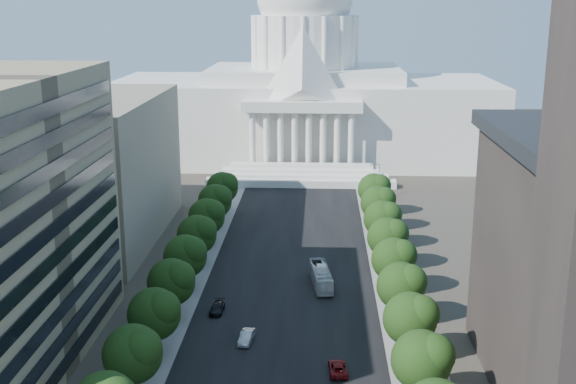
# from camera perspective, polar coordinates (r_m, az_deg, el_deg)

# --- Properties ---
(road_asphalt) EXTENTS (30.00, 260.00, 0.01)m
(road_asphalt) POSITION_cam_1_polar(r_m,az_deg,el_deg) (143.94, 0.37, -5.09)
(road_asphalt) COLOR black
(road_asphalt) RESTS_ON ground
(sidewalk_left) EXTENTS (8.00, 260.00, 0.02)m
(sidewalk_left) POSITION_cam_1_polar(r_m,az_deg,el_deg) (145.87, -7.14, -4.93)
(sidewalk_left) COLOR gray
(sidewalk_left) RESTS_ON ground
(sidewalk_right) EXTENTS (8.00, 260.00, 0.02)m
(sidewalk_right) POSITION_cam_1_polar(r_m,az_deg,el_deg) (144.51, 7.95, -5.15)
(sidewalk_right) COLOR gray
(sidewalk_right) RESTS_ON ground
(capitol) EXTENTS (120.00, 56.00, 73.00)m
(capitol) POSITION_cam_1_polar(r_m,az_deg,el_deg) (232.04, 1.30, 7.61)
(capitol) COLOR white
(capitol) RESTS_ON ground
(office_block_left_far) EXTENTS (38.00, 52.00, 30.00)m
(office_block_left_far) POSITION_cam_1_polar(r_m,az_deg,el_deg) (158.39, -17.11, 1.75)
(office_block_left_far) COLOR gray
(office_block_left_far) RESTS_ON ground
(tree_l_c) EXTENTS (7.79, 7.60, 9.97)m
(tree_l_c) POSITION_cam_1_polar(r_m,az_deg,el_deg) (94.34, -12.01, -12.31)
(tree_l_c) COLOR #33261C
(tree_l_c) RESTS_ON ground
(tree_l_d) EXTENTS (7.79, 7.60, 9.97)m
(tree_l_d) POSITION_cam_1_polar(r_m,az_deg,el_deg) (104.83, -10.38, -9.36)
(tree_l_d) COLOR #33261C
(tree_l_d) RESTS_ON ground
(tree_l_e) EXTENTS (7.79, 7.60, 9.97)m
(tree_l_e) POSITION_cam_1_polar(r_m,az_deg,el_deg) (115.62, -9.07, -6.96)
(tree_l_e) COLOR #33261C
(tree_l_e) RESTS_ON ground
(tree_l_f) EXTENTS (7.79, 7.60, 9.97)m
(tree_l_f) POSITION_cam_1_polar(r_m,az_deg,el_deg) (126.63, -8.00, -4.96)
(tree_l_f) COLOR #33261C
(tree_l_f) RESTS_ON ground
(tree_l_g) EXTENTS (7.79, 7.60, 9.97)m
(tree_l_g) POSITION_cam_1_polar(r_m,az_deg,el_deg) (137.80, -7.10, -3.28)
(tree_l_g) COLOR #33261C
(tree_l_g) RESTS_ON ground
(tree_l_h) EXTENTS (7.79, 7.60, 9.97)m
(tree_l_h) POSITION_cam_1_polar(r_m,az_deg,el_deg) (149.10, -6.34, -1.86)
(tree_l_h) COLOR #33261C
(tree_l_h) RESTS_ON ground
(tree_l_i) EXTENTS (7.79, 7.60, 9.97)m
(tree_l_i) POSITION_cam_1_polar(r_m,az_deg,el_deg) (160.50, -5.69, -0.64)
(tree_l_i) COLOR #33261C
(tree_l_i) RESTS_ON ground
(tree_l_j) EXTENTS (7.79, 7.60, 9.97)m
(tree_l_j) POSITION_cam_1_polar(r_m,az_deg,el_deg) (171.99, -5.13, 0.42)
(tree_l_j) COLOR #33261C
(tree_l_j) RESTS_ON ground
(tree_r_c) EXTENTS (7.79, 7.60, 9.97)m
(tree_r_c) POSITION_cam_1_polar(r_m,az_deg,el_deg) (92.46, 10.73, -12.83)
(tree_r_c) COLOR #33261C
(tree_r_c) RESTS_ON ground
(tree_r_d) EXTENTS (7.79, 7.60, 9.97)m
(tree_r_d) POSITION_cam_1_polar(r_m,az_deg,el_deg) (103.15, 9.81, -9.75)
(tree_r_d) COLOR #33261C
(tree_r_d) RESTS_ON ground
(tree_r_e) EXTENTS (7.79, 7.60, 9.97)m
(tree_r_e) POSITION_cam_1_polar(r_m,az_deg,el_deg) (114.09, 9.08, -7.26)
(tree_r_e) COLOR #33261C
(tree_r_e) RESTS_ON ground
(tree_r_f) EXTENTS (7.79, 7.60, 9.97)m
(tree_r_f) POSITION_cam_1_polar(r_m,az_deg,el_deg) (125.23, 8.49, -5.21)
(tree_r_f) COLOR #33261C
(tree_r_f) RESTS_ON ground
(tree_r_g) EXTENTS (7.79, 7.60, 9.97)m
(tree_r_g) POSITION_cam_1_polar(r_m,az_deg,el_deg) (136.52, 8.00, -3.49)
(tree_r_g) COLOR #33261C
(tree_r_g) RESTS_ON ground
(tree_r_h) EXTENTS (7.79, 7.60, 9.97)m
(tree_r_h) POSITION_cam_1_polar(r_m,az_deg,el_deg) (147.92, 7.58, -2.04)
(tree_r_h) COLOR #33261C
(tree_r_h) RESTS_ON ground
(tree_r_i) EXTENTS (7.79, 7.60, 9.97)m
(tree_r_i) POSITION_cam_1_polar(r_m,az_deg,el_deg) (159.41, 7.22, -0.79)
(tree_r_i) COLOR #33261C
(tree_r_i) RESTS_ON ground
(tree_r_j) EXTENTS (7.79, 7.60, 9.97)m
(tree_r_j) POSITION_cam_1_polar(r_m,az_deg,el_deg) (170.96, 6.92, 0.29)
(tree_r_j) COLOR #33261C
(tree_r_j) RESTS_ON ground
(streetlight_b) EXTENTS (2.61, 0.44, 9.00)m
(streetlight_b) POSITION_cam_1_polar(r_m,az_deg,el_deg) (92.28, 11.77, -13.38)
(streetlight_b) COLOR gray
(streetlight_b) RESTS_ON ground
(streetlight_c) EXTENTS (2.61, 0.44, 9.00)m
(streetlight_c) POSITION_cam_1_polar(r_m,az_deg,el_deg) (114.70, 9.84, -7.51)
(streetlight_c) COLOR gray
(streetlight_c) RESTS_ON ground
(streetlight_d) EXTENTS (2.61, 0.44, 9.00)m
(streetlight_d) POSITION_cam_1_polar(r_m,az_deg,el_deg) (138.00, 8.59, -3.59)
(streetlight_d) COLOR gray
(streetlight_d) RESTS_ON ground
(streetlight_e) EXTENTS (2.61, 0.44, 9.00)m
(streetlight_e) POSITION_cam_1_polar(r_m,az_deg,el_deg) (161.82, 7.71, -0.80)
(streetlight_e) COLOR gray
(streetlight_e) RESTS_ON ground
(streetlight_f) EXTENTS (2.61, 0.44, 9.00)m
(streetlight_f) POSITION_cam_1_polar(r_m,az_deg,el_deg) (185.94, 7.06, 1.26)
(streetlight_f) COLOR gray
(streetlight_f) RESTS_ON ground
(car_silver) EXTENTS (2.29, 5.11, 1.63)m
(car_silver) POSITION_cam_1_polar(r_m,az_deg,el_deg) (109.22, -3.31, -11.37)
(car_silver) COLOR #A9AAB1
(car_silver) RESTS_ON ground
(car_red) EXTENTS (2.73, 5.40, 1.46)m
(car_red) POSITION_cam_1_polar(r_m,az_deg,el_deg) (101.11, 3.96, -13.71)
(car_red) COLOR maroon
(car_red) RESTS_ON ground
(car_dark_b) EXTENTS (2.29, 5.15, 1.47)m
(car_dark_b) POSITION_cam_1_polar(r_m,az_deg,el_deg) (119.30, -5.61, -9.11)
(car_dark_b) COLOR black
(car_dark_b) RESTS_ON ground
(city_bus) EXTENTS (4.40, 12.47, 3.40)m
(city_bus) POSITION_cam_1_polar(r_m,az_deg,el_deg) (129.05, 2.63, -6.69)
(city_bus) COLOR silver
(city_bus) RESTS_ON ground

